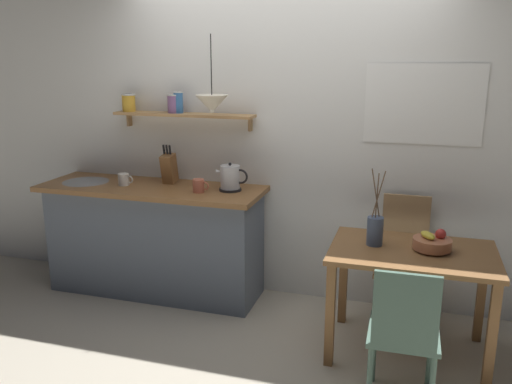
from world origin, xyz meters
TOP-DOWN VIEW (x-y plane):
  - ground_plane at (0.00, 0.00)m, footprint 14.00×14.00m
  - back_wall at (0.20, 0.65)m, footprint 6.80×0.11m
  - kitchen_counter at (-1.00, 0.32)m, footprint 1.83×0.63m
  - wall_shelf at (-0.89, 0.49)m, footprint 1.18×0.20m
  - dining_table at (1.05, -0.07)m, footprint 1.05×0.71m
  - dining_chair_near at (1.03, -0.72)m, footprint 0.39×0.41m
  - dining_chair_far at (0.99, 0.42)m, footprint 0.39×0.42m
  - fruit_bowl at (1.17, -0.04)m, footprint 0.24×0.24m
  - twig_vase at (0.81, -0.04)m, footprint 0.11×0.11m
  - electric_kettle at (-0.34, 0.35)m, footprint 0.26×0.18m
  - knife_block at (-0.90, 0.43)m, footprint 0.10×0.16m
  - coffee_mug_by_sink at (-1.22, 0.26)m, footprint 0.13×0.09m
  - coffee_mug_spare at (-0.55, 0.23)m, footprint 0.13×0.09m
  - pendant_lamp at (-0.45, 0.28)m, footprint 0.25×0.25m

SIDE VIEW (x-z plane):
  - ground_plane at x=0.00m, z-range 0.00..0.00m
  - kitchen_counter at x=-1.00m, z-range 0.01..0.93m
  - dining_chair_near at x=1.03m, z-range 0.05..0.93m
  - dining_chair_far at x=0.99m, z-range 0.04..0.97m
  - dining_table at x=1.05m, z-range 0.25..0.98m
  - fruit_bowl at x=1.17m, z-range 0.71..0.85m
  - twig_vase at x=0.81m, z-range 0.57..1.09m
  - coffee_mug_by_sink at x=-1.22m, z-range 0.92..1.02m
  - coffee_mug_spare at x=-0.55m, z-range 0.92..1.02m
  - electric_kettle at x=-0.34m, z-range 0.91..1.13m
  - knife_block at x=-0.90m, z-range 0.89..1.21m
  - back_wall at x=0.20m, z-range 0.00..2.70m
  - wall_shelf at x=-0.89m, z-range 1.37..1.67m
  - pendant_lamp at x=-0.45m, z-range 1.31..1.88m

